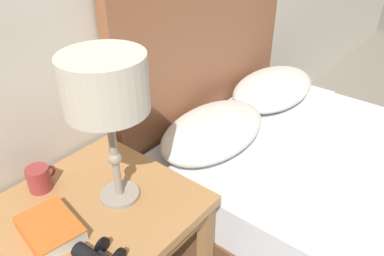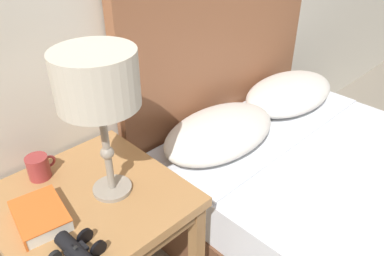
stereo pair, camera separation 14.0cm
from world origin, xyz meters
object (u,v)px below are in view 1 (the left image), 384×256
at_px(bed, 347,195).
at_px(table_lamp, 105,89).
at_px(book_on_nightstand, 50,229).
at_px(coffee_mug, 39,179).
at_px(nightstand, 99,224).

distance_m(bed, table_lamp, 1.25).
bearing_deg(book_on_nightstand, coffee_mug, 64.14).
xyz_separation_m(nightstand, bed, (0.96, -0.54, -0.25)).
xyz_separation_m(bed, coffee_mug, (-1.02, 0.75, 0.37)).
height_order(nightstand, coffee_mug, coffee_mug).
bearing_deg(table_lamp, nightstand, 159.75).
distance_m(nightstand, book_on_nightstand, 0.19).
distance_m(table_lamp, coffee_mug, 0.44).
bearing_deg(nightstand, coffee_mug, 106.63).
relative_size(nightstand, bed, 0.33).
height_order(nightstand, bed, bed).
relative_size(bed, book_on_nightstand, 8.78).
bearing_deg(table_lamp, book_on_nightstand, 171.57).
bearing_deg(bed, coffee_mug, 143.82).
xyz_separation_m(bed, book_on_nightstand, (-1.12, 0.55, 0.35)).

